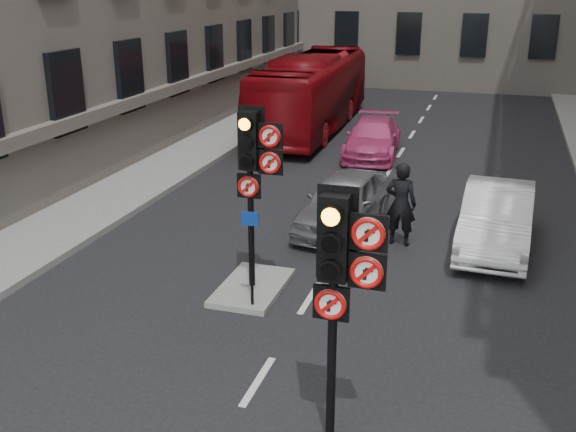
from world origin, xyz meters
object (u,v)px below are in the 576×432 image
Objects in this scene: signal_far at (254,160)px; signal_near at (341,266)px; car_silver at (344,201)px; motorcycle at (355,234)px; info_sign at (251,246)px; bus_red at (312,93)px; car_white at (497,218)px; car_pink at (373,138)px; motorcyclist at (401,204)px.

signal_near is at bearing -56.98° from signal_far.
signal_near is at bearing -73.12° from car_silver.
info_sign reaches higher than motorcycle.
info_sign is (0.21, -0.81, -1.38)m from signal_far.
car_silver is at bearing -72.09° from bus_red.
info_sign is (-0.64, -4.86, 0.63)m from car_silver.
signal_far is 0.82× the size of car_white.
signal_far is at bearing -129.18° from motorcycle.
bus_red reaches higher than car_white.
car_pink is 2.62× the size of motorcycle.
signal_near is at bearing -101.28° from car_white.
car_white is 2.21m from motorcyclist.
motorcyclist reaches higher than car_silver.
info_sign is at bearing -92.83° from car_silver.
bus_red is at bearing 96.70° from info_sign.
car_silver reaches higher than motorcycle.
motorcycle is (0.64, -1.63, -0.20)m from car_silver.
info_sign is at bearing 126.78° from signal_near.
motorcyclist reaches higher than info_sign.
bus_red is at bearing 106.50° from signal_near.
car_silver is at bearing 102.25° from signal_near.
motorcyclist is (2.13, -7.94, 0.37)m from car_pink.
car_pink is 4.78m from bus_red.
car_pink is 2.31× the size of info_sign.
signal_near is 4.18m from info_sign.
signal_far reaches higher than motorcycle.
motorcyclist is at bearing 92.01° from signal_near.
signal_far is (-2.60, 4.00, 0.12)m from signal_near.
motorcycle is at bearing 58.45° from signal_far.
car_silver is (0.85, 4.06, -2.01)m from signal_far.
motorcyclist is (-2.14, -0.49, 0.27)m from car_white.
signal_near reaches higher than car_pink.
signal_far is 15.10m from bus_red.
car_white is 2.19× the size of motorcyclist.
bus_red is (-2.96, 14.76, -1.20)m from signal_far.
signal_near is 0.83× the size of car_pink.
bus_red is 6.57× the size of motorcycle.
motorcycle is at bearing 63.68° from info_sign.
car_silver is 1.76m from motorcycle.
bus_red reaches higher than info_sign.
car_white is 6.34m from info_sign.
car_pink is at bearing -70.51° from motorcyclist.
signal_near reaches higher than car_white.
car_pink is 8.96m from motorcycle.
signal_near is at bearing 96.46° from motorcyclist.
car_white is at bearing -64.59° from car_pink.
signal_near reaches higher than bus_red.
motorcycle is 0.83× the size of motorcyclist.
signal_near reaches higher than info_sign.
signal_near is 4.77m from signal_far.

